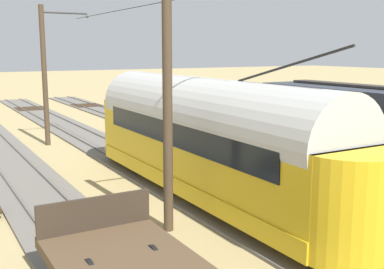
{
  "coord_description": "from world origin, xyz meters",
  "views": [
    {
      "loc": [
        8.59,
        13.02,
        5.24
      ],
      "look_at": [
        0.09,
        -1.79,
        2.22
      ],
      "focal_mm": 44.77,
      "sensor_mm": 36.0,
      "label": 1
    }
  ],
  "objects_px": {
    "vintage_streetcar": "(205,137)",
    "track_end_bumper": "(180,130)",
    "catenary_pole_mid_near": "(170,96)",
    "catenary_pole_foreground": "(46,74)"
  },
  "relations": [
    {
      "from": "vintage_streetcar",
      "to": "track_end_bumper",
      "type": "relative_size",
      "value": 8.67
    },
    {
      "from": "vintage_streetcar",
      "to": "track_end_bumper",
      "type": "height_order",
      "value": "vintage_streetcar"
    },
    {
      "from": "catenary_pole_foreground",
      "to": "catenary_pole_mid_near",
      "type": "relative_size",
      "value": 1.0
    },
    {
      "from": "catenary_pole_mid_near",
      "to": "catenary_pole_foreground",
      "type": "bearing_deg",
      "value": -90.0
    },
    {
      "from": "track_end_bumper",
      "to": "vintage_streetcar",
      "type": "bearing_deg",
      "value": 65.68
    },
    {
      "from": "track_end_bumper",
      "to": "catenary_pole_foreground",
      "type": "bearing_deg",
      "value": -10.24
    },
    {
      "from": "catenary_pole_foreground",
      "to": "track_end_bumper",
      "type": "bearing_deg",
      "value": 169.76
    },
    {
      "from": "vintage_streetcar",
      "to": "catenary_pole_mid_near",
      "type": "distance_m",
      "value": 3.64
    },
    {
      "from": "vintage_streetcar",
      "to": "catenary_pole_mid_near",
      "type": "xyz_separation_m",
      "value": [
        2.44,
        2.07,
        1.72
      ]
    },
    {
      "from": "vintage_streetcar",
      "to": "track_end_bumper",
      "type": "xyz_separation_m",
      "value": [
        -5.14,
        -11.37,
        -1.85
      ]
    }
  ]
}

